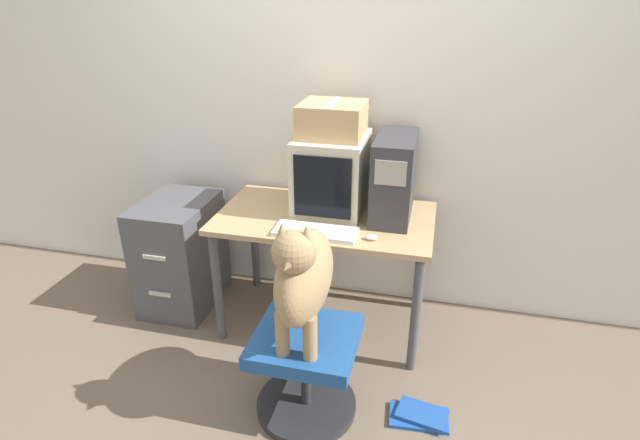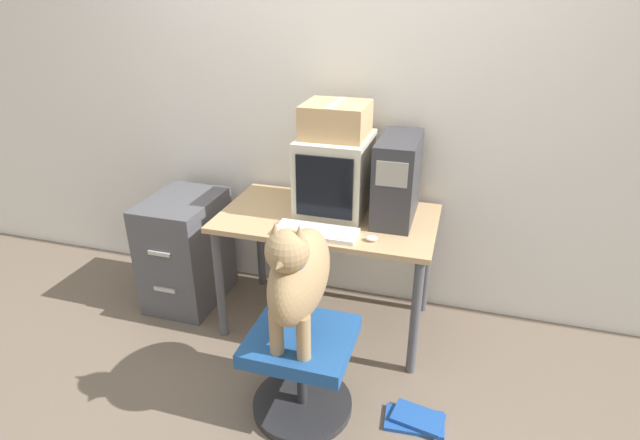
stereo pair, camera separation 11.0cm
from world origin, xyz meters
TOP-DOWN VIEW (x-y plane):
  - ground_plane at (0.00, 0.00)m, footprint 12.00×12.00m
  - wall_back at (0.00, 0.75)m, footprint 8.00×0.05m
  - desk at (0.00, 0.34)m, footprint 1.20×0.69m
  - crt_monitor at (0.01, 0.44)m, footprint 0.37×0.45m
  - pc_tower at (0.36, 0.43)m, footprint 0.21×0.45m
  - keyboard at (0.01, 0.11)m, footprint 0.43×0.17m
  - computer_mouse at (0.29, 0.11)m, footprint 0.06×0.05m
  - office_chair at (0.08, -0.36)m, footprint 0.48×0.48m
  - dog at (0.08, -0.38)m, footprint 0.22×0.53m
  - filing_cabinet at (-0.93, 0.34)m, footprint 0.40×0.56m
  - cardboard_box at (0.01, 0.45)m, footprint 0.33×0.32m
  - book_stack_floor at (0.62, -0.30)m, footprint 0.29×0.19m

SIDE VIEW (x-z plane):
  - ground_plane at x=0.00m, z-range 0.00..0.00m
  - book_stack_floor at x=0.62m, z-range 0.00..0.04m
  - office_chair at x=0.08m, z-range 0.03..0.47m
  - filing_cabinet at x=-0.93m, z-range 0.00..0.70m
  - desk at x=0.00m, z-range 0.26..0.98m
  - keyboard at x=0.01m, z-range 0.71..0.74m
  - computer_mouse at x=0.29m, z-range 0.71..0.74m
  - dog at x=0.08m, z-range 0.46..1.08m
  - crt_monitor at x=0.01m, z-range 0.71..1.14m
  - pc_tower at x=0.36m, z-range 0.71..1.17m
  - cardboard_box at x=0.01m, z-range 1.14..1.32m
  - wall_back at x=0.00m, z-range 0.00..2.60m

